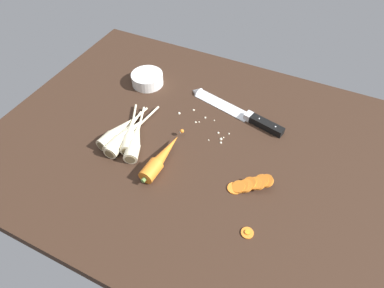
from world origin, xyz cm
name	(u,v)px	position (x,y,z in cm)	size (l,w,h in cm)	color
ground_plane	(195,147)	(0.00, 0.00, -2.00)	(120.00, 90.00, 4.00)	#332116
chefs_knife	(233,109)	(5.13, 18.02, 0.65)	(34.55, 11.27, 4.18)	silver
whole_carrot	(161,158)	(-5.26, -10.95, 2.10)	(4.92, 21.34, 4.20)	orange
parsnip_front	(130,134)	(-17.99, -6.85, 1.98)	(11.02, 19.63, 4.00)	beige
parsnip_mid_left	(117,132)	(-21.90, -7.83, 1.98)	(5.71, 20.85, 4.00)	beige
parsnip_mid_right	(126,136)	(-18.88, -7.84, 1.98)	(5.72, 23.98, 4.00)	beige
parsnip_back	(135,140)	(-15.38, -8.22, 1.98)	(10.52, 21.69, 4.00)	beige
parsnip_outer	(120,139)	(-19.52, -9.51, 1.98)	(5.07, 19.78, 4.00)	beige
carrot_slice_stack	(250,184)	(19.76, -8.00, 1.34)	(10.87, 8.05, 4.29)	orange
carrot_slice_stray_near	(247,233)	(23.52, -20.73, 0.36)	(3.02, 3.02, 0.70)	orange
prep_bowl	(147,79)	(-27.12, 18.39, 2.15)	(11.00, 11.00, 4.00)	white
mince_crumbs	(201,125)	(-1.42, 7.34, 0.37)	(18.51, 11.48, 0.89)	beige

